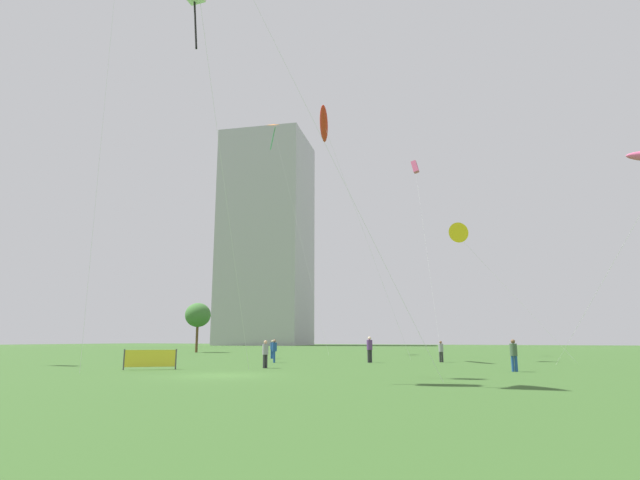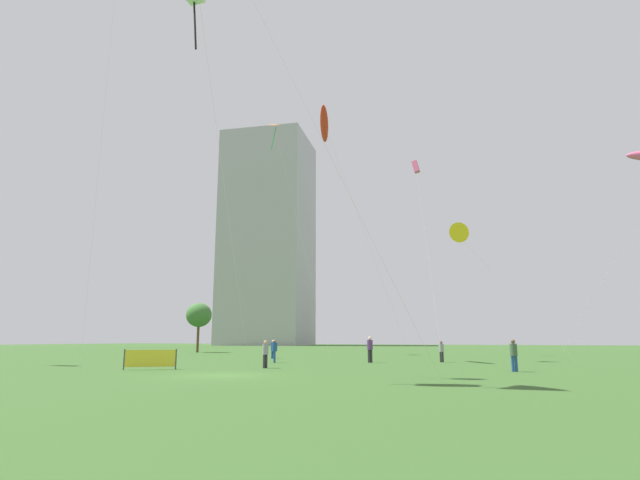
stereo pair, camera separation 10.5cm
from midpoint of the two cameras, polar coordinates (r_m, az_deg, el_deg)
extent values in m
plane|color=#335623|center=(25.33, -11.08, -14.66)|extent=(280.00, 280.00, 0.00)
cylinder|color=#1E478C|center=(29.57, 20.66, -12.83)|extent=(0.15, 0.15, 0.81)
cylinder|color=#1E478C|center=(29.60, 20.99, -12.80)|extent=(0.15, 0.15, 0.81)
cylinder|color=#3F593F|center=(29.56, 20.73, -11.40)|extent=(0.37, 0.37, 0.64)
sphere|color=brown|center=(29.56, 20.67, -10.57)|extent=(0.22, 0.22, 0.22)
cylinder|color=#2D2D33|center=(31.21, -6.37, -13.35)|extent=(0.15, 0.15, 0.78)
cylinder|color=#2D2D33|center=(31.31, -6.13, -13.34)|extent=(0.15, 0.15, 0.78)
cylinder|color=gray|center=(31.24, -6.22, -12.06)|extent=(0.36, 0.36, 0.62)
sphere|color=tan|center=(31.23, -6.21, -11.30)|extent=(0.21, 0.21, 0.21)
cylinder|color=#1E478C|center=(38.40, -5.22, -12.90)|extent=(0.15, 0.15, 0.81)
cylinder|color=#1E478C|center=(38.24, -5.23, -12.91)|extent=(0.15, 0.15, 0.81)
cylinder|color=#1E478C|center=(38.30, -5.21, -11.83)|extent=(0.37, 0.37, 0.64)
sphere|color=#997051|center=(38.30, -5.20, -11.19)|extent=(0.22, 0.22, 0.22)
cylinder|color=#2D2D33|center=(39.86, 13.23, -12.63)|extent=(0.14, 0.14, 0.75)
cylinder|color=#2D2D33|center=(39.89, 13.45, -12.62)|extent=(0.14, 0.14, 0.75)
cylinder|color=gray|center=(39.86, 13.30, -11.65)|extent=(0.35, 0.35, 0.60)
sphere|color=brown|center=(39.86, 13.27, -11.08)|extent=(0.20, 0.20, 0.20)
cylinder|color=#2D2D33|center=(38.42, 5.38, -12.82)|extent=(0.17, 0.17, 0.91)
cylinder|color=#2D2D33|center=(38.49, 5.64, -12.81)|extent=(0.17, 0.17, 0.91)
cylinder|color=#593372|center=(38.43, 5.49, -11.61)|extent=(0.42, 0.42, 0.72)
sphere|color=beige|center=(38.43, 5.47, -10.89)|extent=(0.25, 0.25, 0.25)
cylinder|color=#1E478C|center=(46.00, -5.36, -12.60)|extent=(0.15, 0.15, 0.78)
cylinder|color=#1E478C|center=(46.10, -5.52, -12.59)|extent=(0.15, 0.15, 0.78)
cylinder|color=#1E478C|center=(46.04, -5.43, -11.73)|extent=(0.36, 0.36, 0.61)
sphere|color=beige|center=(46.03, -5.42, -11.22)|extent=(0.21, 0.21, 0.21)
cylinder|color=silver|center=(35.14, 29.41, -3.21)|extent=(6.51, 7.65, 11.22)
cylinder|color=silver|center=(43.32, 5.09, 0.23)|extent=(6.19, 3.63, 20.22)
ellipsoid|color=red|center=(45.83, 0.37, 12.82)|extent=(2.41, 4.65, 2.12)
cylinder|color=silver|center=(23.12, 0.57, 10.42)|extent=(8.86, 3.11, 20.30)
cylinder|color=silver|center=(59.55, -2.51, 1.31)|extent=(9.20, 3.47, 28.80)
pyramid|color=orange|center=(67.54, -5.32, 12.72)|extent=(1.89, 2.07, 0.82)
cylinder|color=green|center=(66.83, -5.35, 11.26)|extent=(0.62, 0.31, 3.02)
cylinder|color=silver|center=(53.87, 11.79, -1.21)|extent=(3.62, 7.97, 21.31)
cube|color=#E5598C|center=(60.65, 10.53, 8.04)|extent=(0.91, 0.72, 1.56)
cylinder|color=silver|center=(34.03, -22.76, 16.94)|extent=(1.41, 1.46, 34.33)
cylinder|color=silver|center=(27.97, -10.77, 6.21)|extent=(0.50, 6.78, 19.77)
cylinder|color=black|center=(28.69, -13.90, 22.91)|extent=(0.77, 0.52, 3.76)
cylinder|color=silver|center=(42.48, 20.62, -5.61)|extent=(8.19, 1.03, 10.37)
cone|color=yellow|center=(44.13, 14.91, 0.69)|extent=(2.09, 1.91, 1.73)
cylinder|color=brown|center=(68.96, -13.65, -10.61)|extent=(0.32, 0.32, 3.63)
ellipsoid|color=#3D7033|center=(69.03, -13.54, -8.15)|extent=(3.30, 3.30, 3.11)
cube|color=#A8A8AD|center=(150.87, -5.96, 0.11)|extent=(27.39, 26.72, 61.31)
cylinder|color=#4C4C4C|center=(31.23, -21.17, -12.36)|extent=(0.08, 0.08, 1.14)
cylinder|color=#4C4C4C|center=(31.08, -15.91, -12.68)|extent=(0.08, 0.08, 1.14)
cube|color=yellow|center=(31.12, -18.55, -12.44)|extent=(2.19, 1.79, 0.94)
camera|label=1|loc=(0.05, -90.09, 0.02)|focal=28.61mm
camera|label=2|loc=(0.05, 89.91, -0.02)|focal=28.61mm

